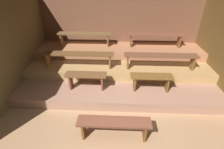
{
  "coord_description": "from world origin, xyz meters",
  "views": [
    {
      "loc": [
        0.01,
        -2.13,
        3.11
      ],
      "look_at": [
        -0.19,
        2.09,
        0.63
      ],
      "focal_mm": 26.82,
      "sensor_mm": 36.0,
      "label": 1
    }
  ],
  "objects_px": {
    "bench_middle_left": "(78,55)",
    "bench_middle_right": "(161,57)",
    "bench_floor_center": "(114,124)",
    "bench_upper_right": "(155,36)",
    "bench_lower_left": "(86,77)",
    "bench_upper_left": "(84,35)",
    "bench_lower_right": "(151,79)"
  },
  "relations": [
    {
      "from": "bench_lower_left",
      "to": "bench_middle_right",
      "type": "xyz_separation_m",
      "value": [
        2.2,
        0.78,
        0.32
      ]
    },
    {
      "from": "bench_upper_left",
      "to": "bench_upper_right",
      "type": "xyz_separation_m",
      "value": [
        2.59,
        0.0,
        0.0
      ]
    },
    {
      "from": "bench_middle_left",
      "to": "bench_upper_right",
      "type": "distance_m",
      "value": 2.85
    },
    {
      "from": "bench_lower_left",
      "to": "bench_lower_right",
      "type": "distance_m",
      "value": 1.83
    },
    {
      "from": "bench_middle_left",
      "to": "bench_middle_right",
      "type": "distance_m",
      "value": 2.57
    },
    {
      "from": "bench_lower_right",
      "to": "bench_middle_left",
      "type": "bearing_deg",
      "value": 160.56
    },
    {
      "from": "bench_upper_right",
      "to": "bench_floor_center",
      "type": "bearing_deg",
      "value": -111.87
    },
    {
      "from": "bench_floor_center",
      "to": "bench_lower_right",
      "type": "height_order",
      "value": "bench_lower_right"
    },
    {
      "from": "bench_floor_center",
      "to": "bench_middle_right",
      "type": "relative_size",
      "value": 0.7
    },
    {
      "from": "bench_lower_right",
      "to": "bench_upper_left",
      "type": "relative_size",
      "value": 0.58
    },
    {
      "from": "bench_lower_right",
      "to": "bench_lower_left",
      "type": "bearing_deg",
      "value": 180.0
    },
    {
      "from": "bench_floor_center",
      "to": "bench_middle_right",
      "type": "bearing_deg",
      "value": 58.68
    },
    {
      "from": "bench_floor_center",
      "to": "bench_upper_right",
      "type": "xyz_separation_m",
      "value": [
        1.37,
        3.41,
        0.88
      ]
    },
    {
      "from": "bench_lower_right",
      "to": "bench_middle_right",
      "type": "height_order",
      "value": "bench_middle_right"
    },
    {
      "from": "bench_lower_left",
      "to": "bench_middle_right",
      "type": "relative_size",
      "value": 0.52
    },
    {
      "from": "bench_floor_center",
      "to": "bench_upper_right",
      "type": "bearing_deg",
      "value": 68.13
    },
    {
      "from": "bench_lower_left",
      "to": "bench_upper_left",
      "type": "bearing_deg",
      "value": 101.06
    },
    {
      "from": "bench_floor_center",
      "to": "bench_lower_right",
      "type": "relative_size",
      "value": 1.37
    },
    {
      "from": "bench_lower_left",
      "to": "bench_lower_right",
      "type": "xyz_separation_m",
      "value": [
        1.83,
        0.0,
        0.0
      ]
    },
    {
      "from": "bench_floor_center",
      "to": "bench_lower_right",
      "type": "bearing_deg",
      "value": 55.82
    },
    {
      "from": "bench_floor_center",
      "to": "bench_upper_right",
      "type": "relative_size",
      "value": 0.8
    },
    {
      "from": "bench_middle_right",
      "to": "bench_upper_left",
      "type": "distance_m",
      "value": 2.85
    },
    {
      "from": "bench_upper_right",
      "to": "bench_lower_right",
      "type": "bearing_deg",
      "value": -101.06
    },
    {
      "from": "bench_floor_center",
      "to": "bench_lower_left",
      "type": "height_order",
      "value": "bench_lower_left"
    },
    {
      "from": "bench_lower_left",
      "to": "bench_floor_center",
      "type": "bearing_deg",
      "value": -59.8
    },
    {
      "from": "bench_floor_center",
      "to": "bench_middle_right",
      "type": "xyz_separation_m",
      "value": [
        1.35,
        2.23,
        0.6
      ]
    },
    {
      "from": "bench_middle_right",
      "to": "bench_upper_left",
      "type": "relative_size",
      "value": 1.13
    },
    {
      "from": "bench_lower_left",
      "to": "bench_middle_left",
      "type": "distance_m",
      "value": 0.92
    },
    {
      "from": "bench_floor_center",
      "to": "bench_upper_left",
      "type": "relative_size",
      "value": 0.8
    },
    {
      "from": "bench_floor_center",
      "to": "bench_middle_left",
      "type": "xyz_separation_m",
      "value": [
        -1.21,
        2.23,
        0.6
      ]
    },
    {
      "from": "bench_floor_center",
      "to": "bench_upper_left",
      "type": "height_order",
      "value": "bench_upper_left"
    },
    {
      "from": "bench_lower_right",
      "to": "bench_middle_right",
      "type": "bearing_deg",
      "value": 64.54
    }
  ]
}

